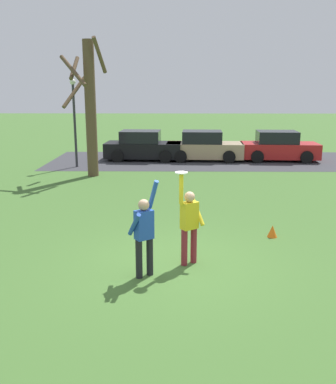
{
  "coord_description": "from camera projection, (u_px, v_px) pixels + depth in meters",
  "views": [
    {
      "loc": [
        -0.01,
        -8.84,
        3.79
      ],
      "look_at": [
        -0.14,
        0.53,
        1.52
      ],
      "focal_mm": 39.99,
      "sensor_mm": 36.0,
      "label": 1
    }
  ],
  "objects": [
    {
      "name": "parked_car_tan",
      "position": [
        204.0,
        147.0,
        23.21
      ],
      "size": [
        4.19,
        2.22,
        1.59
      ],
      "rotation": [
        0.0,
        0.0,
        -0.06
      ],
      "color": "tan",
      "rests_on": "ground_plane"
    },
    {
      "name": "person_defender",
      "position": [
        144.0,
        231.0,
        8.66
      ],
      "size": [
        0.65,
        0.63,
        2.05
      ],
      "rotation": [
        0.0,
        0.0,
        0.61
      ],
      "color": "black",
      "rests_on": "ground_plane"
    },
    {
      "name": "lamppost_by_lot",
      "position": [
        74.0,
        114.0,
        20.75
      ],
      "size": [
        0.28,
        0.28,
        4.26
      ],
      "color": "#2D2D33",
      "rests_on": "ground_plane"
    },
    {
      "name": "field_cone_orange",
      "position": [
        272.0,
        231.0,
        11.2
      ],
      "size": [
        0.26,
        0.26,
        0.32
      ],
      "primitive_type": "cone",
      "color": "orange",
      "rests_on": "ground_plane"
    },
    {
      "name": "parked_car_red",
      "position": [
        278.0,
        147.0,
        23.11
      ],
      "size": [
        4.19,
        2.22,
        1.59
      ],
      "rotation": [
        0.0,
        0.0,
        -0.06
      ],
      "color": "red",
      "rests_on": "ground_plane"
    },
    {
      "name": "frisbee_disc",
      "position": [
        181.0,
        173.0,
        8.91
      ],
      "size": [
        0.26,
        0.26,
        0.02
      ],
      "primitive_type": "cylinder",
      "color": "white",
      "rests_on": "person_catcher"
    },
    {
      "name": "parking_strip",
      "position": [
        207.0,
        160.0,
        23.22
      ],
      "size": [
        16.87,
        6.4,
        0.01
      ],
      "primitive_type": "cube",
      "color": "#38383D",
      "rests_on": "ground_plane"
    },
    {
      "name": "ground_plane",
      "position": [
        174.0,
        264.0,
        9.48
      ],
      "size": [
        120.0,
        120.0,
        0.0
      ],
      "primitive_type": "plane",
      "color": "#426B2D"
    },
    {
      "name": "parked_car_black",
      "position": [
        143.0,
        147.0,
        23.33
      ],
      "size": [
        4.19,
        2.22,
        1.59
      ],
      "rotation": [
        0.0,
        0.0,
        -0.06
      ],
      "color": "black",
      "rests_on": "ground_plane"
    },
    {
      "name": "bare_tree_tall",
      "position": [
        89.0,
        105.0,
        18.44
      ],
      "size": [
        1.96,
        2.4,
        5.89
      ],
      "color": "brown",
      "rests_on": "ground_plane"
    },
    {
      "name": "person_catcher",
      "position": [
        189.0,
        221.0,
        9.3
      ],
      "size": [
        0.57,
        0.54,
        2.08
      ],
      "rotation": [
        0.0,
        0.0,
        -2.53
      ],
      "color": "maroon",
      "rests_on": "ground_plane"
    }
  ]
}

